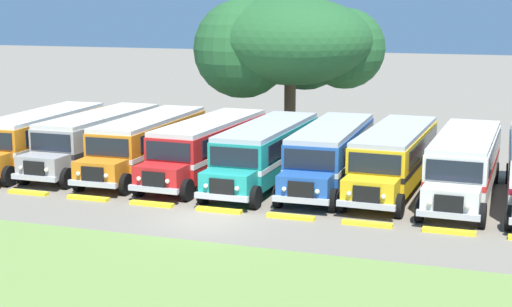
% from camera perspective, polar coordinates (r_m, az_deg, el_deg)
% --- Properties ---
extents(ground_plane, '(220.00, 220.00, 0.00)m').
position_cam_1_polar(ground_plane, '(30.84, -3.62, -4.96)').
color(ground_plane, slate).
extents(foreground_grass_strip, '(80.00, 8.03, 0.01)m').
position_cam_1_polar(foreground_grass_strip, '(25.02, -9.62, -8.96)').
color(foreground_grass_strip, olive).
rests_on(foreground_grass_strip, ground_plane).
extents(parked_bus_slot_0, '(3.08, 10.89, 2.82)m').
position_cam_1_polar(parked_bus_slot_0, '(42.49, -15.80, 1.28)').
color(parked_bus_slot_0, orange).
rests_on(parked_bus_slot_0, ground_plane).
extents(parked_bus_slot_1, '(2.75, 10.85, 2.82)m').
position_cam_1_polar(parked_bus_slot_1, '(41.29, -11.76, 1.19)').
color(parked_bus_slot_1, '#9E9993').
rests_on(parked_bus_slot_1, ground_plane).
extents(parked_bus_slot_2, '(2.86, 10.86, 2.82)m').
position_cam_1_polar(parked_bus_slot_2, '(39.65, -8.10, 0.91)').
color(parked_bus_slot_2, orange).
rests_on(parked_bus_slot_2, ground_plane).
extents(parked_bus_slot_3, '(3.04, 10.89, 2.82)m').
position_cam_1_polar(parked_bus_slot_3, '(38.20, -3.59, 0.62)').
color(parked_bus_slot_3, red).
rests_on(parked_bus_slot_3, ground_plane).
extents(parked_bus_slot_4, '(2.81, 10.86, 2.82)m').
position_cam_1_polar(parked_bus_slot_4, '(36.87, 0.77, 0.25)').
color(parked_bus_slot_4, teal).
rests_on(parked_bus_slot_4, ground_plane).
extents(parked_bus_slot_5, '(2.86, 10.86, 2.82)m').
position_cam_1_polar(parked_bus_slot_5, '(36.59, 5.62, 0.12)').
color(parked_bus_slot_5, '#23519E').
rests_on(parked_bus_slot_5, ground_plane).
extents(parked_bus_slot_6, '(3.04, 10.89, 2.82)m').
position_cam_1_polar(parked_bus_slot_6, '(36.09, 10.34, -0.16)').
color(parked_bus_slot_6, yellow).
rests_on(parked_bus_slot_6, ground_plane).
extents(parked_bus_slot_7, '(2.96, 10.88, 2.82)m').
position_cam_1_polar(parked_bus_slot_7, '(35.35, 15.36, -0.62)').
color(parked_bus_slot_7, silver).
rests_on(parked_bus_slot_7, ground_plane).
extents(curb_wheelstop_1, '(2.00, 0.36, 0.15)m').
position_cam_1_polar(curb_wheelstop_1, '(36.31, -16.71, -2.82)').
color(curb_wheelstop_1, yellow).
rests_on(curb_wheelstop_1, ground_plane).
extents(curb_wheelstop_2, '(2.00, 0.36, 0.15)m').
position_cam_1_polar(curb_wheelstop_2, '(34.62, -12.48, -3.28)').
color(curb_wheelstop_2, yellow).
rests_on(curb_wheelstop_2, ground_plane).
extents(curb_wheelstop_3, '(2.00, 0.36, 0.15)m').
position_cam_1_polar(curb_wheelstop_3, '(33.14, -7.84, -3.77)').
color(curb_wheelstop_3, yellow).
rests_on(curb_wheelstop_3, ground_plane).
extents(curb_wheelstop_4, '(2.00, 0.36, 0.15)m').
position_cam_1_polar(curb_wheelstop_4, '(31.89, -2.79, -4.27)').
color(curb_wheelstop_4, yellow).
rests_on(curb_wheelstop_4, ground_plane).
extents(curb_wheelstop_5, '(2.00, 0.36, 0.15)m').
position_cam_1_polar(curb_wheelstop_5, '(30.91, 2.62, -4.76)').
color(curb_wheelstop_5, yellow).
rests_on(curb_wheelstop_5, ground_plane).
extents(curb_wheelstop_6, '(2.00, 0.36, 0.15)m').
position_cam_1_polar(curb_wheelstop_6, '(30.23, 8.34, -5.24)').
color(curb_wheelstop_6, yellow).
rests_on(curb_wheelstop_6, ground_plane).
extents(curb_wheelstop_7, '(2.00, 0.36, 0.15)m').
position_cam_1_polar(curb_wheelstop_7, '(29.86, 14.28, -5.68)').
color(curb_wheelstop_7, yellow).
rests_on(curb_wheelstop_7, ground_plane).
extents(broad_shade_tree, '(11.26, 10.52, 9.04)m').
position_cam_1_polar(broad_shade_tree, '(46.85, 2.53, 8.16)').
color(broad_shade_tree, brown).
rests_on(broad_shade_tree, ground_plane).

